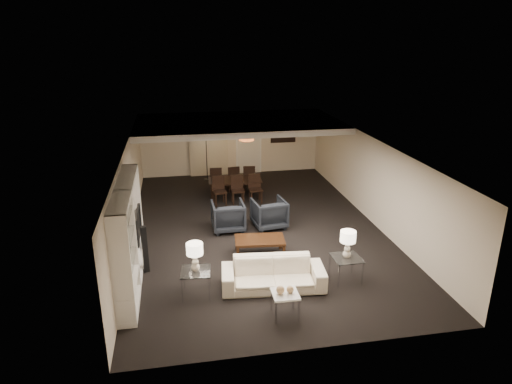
{
  "coord_description": "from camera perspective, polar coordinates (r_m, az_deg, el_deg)",
  "views": [
    {
      "loc": [
        -2.19,
        -12.03,
        5.42
      ],
      "look_at": [
        0.0,
        0.0,
        1.1
      ],
      "focal_mm": 32.0,
      "sensor_mm": 36.0,
      "label": 1
    }
  ],
  "objects": [
    {
      "name": "sofa",
      "position": [
        10.29,
        2.16,
        -10.2
      ],
      "size": [
        2.36,
        1.12,
        0.67
      ],
      "primitive_type": "imported",
      "rotation": [
        0.0,
        0.0,
        -0.1
      ],
      "color": "beige",
      "rests_on": "floor"
    },
    {
      "name": "curtains",
      "position": [
        18.0,
        -5.95,
        5.79
      ],
      "size": [
        1.5,
        0.12,
        2.4
      ],
      "primitive_type": "cube",
      "color": "beige",
      "rests_on": "wall_back"
    },
    {
      "name": "floor",
      "position": [
        13.38,
        0.0,
        -4.45
      ],
      "size": [
        11.0,
        11.0,
        0.0
      ],
      "primitive_type": "plane",
      "color": "black",
      "rests_on": "ground"
    },
    {
      "name": "floor_lamp",
      "position": [
        17.5,
        -6.2,
        4.44
      ],
      "size": [
        0.35,
        0.35,
        1.84
      ],
      "primitive_type": null,
      "rotation": [
        0.0,
        0.0,
        -0.4
      ],
      "color": "black",
      "rests_on": "floor"
    },
    {
      "name": "wall_back",
      "position": [
        18.15,
        -3.13,
        6.14
      ],
      "size": [
        7.0,
        0.02,
        2.5
      ],
      "primitive_type": "cube",
      "color": "beige",
      "rests_on": "ground"
    },
    {
      "name": "media_unit",
      "position": [
        10.4,
        -15.63,
        -5.4
      ],
      "size": [
        0.38,
        3.4,
        2.35
      ],
      "primitive_type": null,
      "color": "white",
      "rests_on": "wall_left"
    },
    {
      "name": "marble_table",
      "position": [
        9.41,
        3.63,
        -13.83
      ],
      "size": [
        0.53,
        0.53,
        0.52
      ],
      "primitive_type": null,
      "rotation": [
        0.0,
        0.0,
        -0.02
      ],
      "color": "white",
      "rests_on": "floor"
    },
    {
      "name": "armchair_left",
      "position": [
        13.09,
        -3.51,
        -3.03
      ],
      "size": [
        0.92,
        0.95,
        0.85
      ],
      "primitive_type": "imported",
      "rotation": [
        0.0,
        0.0,
        3.16
      ],
      "color": "black",
      "rests_on": "floor"
    },
    {
      "name": "ceiling",
      "position": [
        12.57,
        0.0,
        6.03
      ],
      "size": [
        7.0,
        11.0,
        0.02
      ],
      "primitive_type": "cube",
      "color": "silver",
      "rests_on": "ground"
    },
    {
      "name": "gold_gourd_a",
      "position": [
        9.21,
        3.05,
        -12.11
      ],
      "size": [
        0.17,
        0.17,
        0.17
      ],
      "primitive_type": "sphere",
      "color": "tan",
      "rests_on": "marble_table"
    },
    {
      "name": "chair_nl",
      "position": [
        15.0,
        -4.57,
        0.12
      ],
      "size": [
        0.49,
        0.49,
        0.94
      ],
      "primitive_type": null,
      "rotation": [
        0.0,
        0.0,
        0.13
      ],
      "color": "black",
      "rests_on": "floor"
    },
    {
      "name": "dining_table",
      "position": [
        15.73,
        -2.63,
        0.5
      ],
      "size": [
        1.86,
        1.12,
        0.63
      ],
      "primitive_type": "imported",
      "rotation": [
        0.0,
        0.0,
        -0.06
      ],
      "color": "black",
      "rests_on": "floor"
    },
    {
      "name": "vase_blue",
      "position": [
        9.46,
        -16.12,
        -8.28
      ],
      "size": [
        0.15,
        0.15,
        0.16
      ],
      "primitive_type": "imported",
      "color": "#223095",
      "rests_on": "media_unit"
    },
    {
      "name": "chair_nr",
      "position": [
        15.16,
        -0.06,
        0.39
      ],
      "size": [
        0.46,
        0.46,
        0.94
      ],
      "primitive_type": null,
      "rotation": [
        0.0,
        0.0,
        0.06
      ],
      "color": "black",
      "rests_on": "floor"
    },
    {
      "name": "wall_left",
      "position": [
        12.8,
        -15.6,
        -0.3
      ],
      "size": [
        0.02,
        11.0,
        2.5
      ],
      "primitive_type": "cube",
      "color": "beige",
      "rests_on": "ground"
    },
    {
      "name": "table_lamp_right",
      "position": [
        10.48,
        11.37,
        -6.46
      ],
      "size": [
        0.36,
        0.36,
        0.65
      ],
      "primitive_type": null,
      "rotation": [
        0.0,
        0.0,
        0.02
      ],
      "color": "beige",
      "rests_on": "side_table_right"
    },
    {
      "name": "side_table_right",
      "position": [
        10.76,
        11.15,
        -9.41
      ],
      "size": [
        0.65,
        0.65,
        0.58
      ],
      "primitive_type": null,
      "rotation": [
        0.0,
        0.0,
        0.03
      ],
      "color": "white",
      "rests_on": "floor"
    },
    {
      "name": "chair_fm",
      "position": [
        16.29,
        -2.95,
        1.74
      ],
      "size": [
        0.49,
        0.49,
        0.94
      ],
      "primitive_type": null,
      "rotation": [
        0.0,
        0.0,
        3.28
      ],
      "color": "black",
      "rests_on": "floor"
    },
    {
      "name": "wall_front",
      "position": [
        8.05,
        7.19,
        -11.89
      ],
      "size": [
        7.0,
        0.02,
        2.5
      ],
      "primitive_type": "cube",
      "color": "beige",
      "rests_on": "ground"
    },
    {
      "name": "ceiling_soffit",
      "position": [
        15.97,
        -2.28,
        8.54
      ],
      "size": [
        7.0,
        4.0,
        0.2
      ],
      "primitive_type": "cube",
      "color": "silver",
      "rests_on": "ceiling"
    },
    {
      "name": "gold_gourd_b",
      "position": [
        9.25,
        4.29,
        -12.04
      ],
      "size": [
        0.15,
        0.15,
        0.15
      ],
      "primitive_type": "sphere",
      "color": "tan",
      "rests_on": "marble_table"
    },
    {
      "name": "table_lamp_left",
      "position": [
        9.82,
        -7.63,
        -8.09
      ],
      "size": [
        0.36,
        0.36,
        0.65
      ],
      "primitive_type": null,
      "rotation": [
        0.0,
        0.0,
        0.0
      ],
      "color": "#F6E5CF",
      "rests_on": "side_table_left"
    },
    {
      "name": "painting",
      "position": [
        18.42,
        3.41,
        7.29
      ],
      "size": [
        0.95,
        0.04,
        0.65
      ],
      "primitive_type": "cube",
      "color": "#142D38",
      "rests_on": "wall_back"
    },
    {
      "name": "chair_fr",
      "position": [
        16.37,
        -0.87,
        1.85
      ],
      "size": [
        0.49,
        0.49,
        0.94
      ],
      "primitive_type": null,
      "rotation": [
        0.0,
        0.0,
        3.01
      ],
      "color": "black",
      "rests_on": "floor"
    },
    {
      "name": "wall_right",
      "position": [
        13.95,
        14.3,
        1.44
      ],
      "size": [
        0.02,
        11.0,
        2.5
      ],
      "primitive_type": "cube",
      "color": "beige",
      "rests_on": "ground"
    },
    {
      "name": "coffee_table",
      "position": [
        11.72,
        0.46,
        -6.86
      ],
      "size": [
        1.32,
        0.85,
        0.45
      ],
      "primitive_type": null,
      "rotation": [
        0.0,
        0.0,
        -0.1
      ],
      "color": "black",
      "rests_on": "floor"
    },
    {
      "name": "vase_amber",
      "position": [
        9.61,
        -16.19,
        -4.53
      ],
      "size": [
        0.15,
        0.15,
        0.16
      ],
      "primitive_type": "imported",
      "color": "#C78742",
      "rests_on": "media_unit"
    },
    {
      "name": "floor_speaker",
      "position": [
        11.11,
        -13.72,
        -6.95
      ],
      "size": [
        0.15,
        0.15,
        1.16
      ],
      "primitive_type": "cube",
      "rotation": [
        0.0,
        0.0,
        0.23
      ],
      "color": "black",
      "rests_on": "floor"
    },
    {
      "name": "side_table_left",
      "position": [
        10.12,
        -7.48,
        -11.18
      ],
      "size": [
        0.69,
        0.69,
        0.58
      ],
      "primitive_type": null,
      "rotation": [
        0.0,
        0.0,
        -0.11
      ],
      "color": "silver",
      "rests_on": "floor"
    },
    {
      "name": "chair_fl",
      "position": [
        16.23,
        -5.05,
        1.62
      ],
      "size": [
        0.45,
        0.45,
        0.94
      ],
      "primitive_type": null,
      "rotation": [
        0.0,
        0.0,
        3.1
      ],
      "color": "black",
      "rests_on": "floor"
    },
    {
      "name": "pendant_light",
      "position": [
        16.12,
        -1.19,
        6.9
      ],
      "size": [
        0.52,
        0.52,
        0.24
      ],
      "primitive_type": "cylinder",
      "color": "#D8591E",
      "rests_on": "ceiling_soffit"
    },
    {
      "name": "armchair_right",
      "position": [
        13.27,
        1.64,
        -2.68
      ],
      "size": [
        1.02,
        1.04,
        0.85
      ],
      "primitive_type": "imported",
      "rotation": [
        0.0,
        0.0,
        3.27
      ],
      "color": "black",
      "rests_on": "floor"
    },
    {
      "name": "chair_nm",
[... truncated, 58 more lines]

